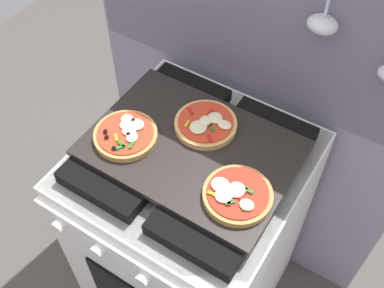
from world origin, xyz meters
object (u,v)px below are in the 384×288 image
at_px(baking_tray, 192,148).
at_px(pizza_right, 237,194).
at_px(stove, 192,232).
at_px(pizza_left, 126,134).
at_px(pizza_center, 206,124).

bearing_deg(baking_tray, pizza_right, -23.50).
relative_size(stove, baking_tray, 1.67).
relative_size(stove, pizza_left, 5.27).
xyz_separation_m(stove, pizza_center, (-0.00, 0.08, 0.48)).
height_order(pizza_left, pizza_center, pizza_left).
relative_size(stove, pizza_center, 5.27).
distance_m(baking_tray, pizza_right, 0.19).
height_order(stove, pizza_center, pizza_center).
bearing_deg(baking_tray, stove, -90.00).
distance_m(baking_tray, pizza_center, 0.08).
bearing_deg(stove, pizza_center, 93.26).
bearing_deg(pizza_left, pizza_right, -1.46).
height_order(baking_tray, pizza_right, pizza_right).
bearing_deg(pizza_left, pizza_center, 42.27).
relative_size(pizza_left, pizza_right, 1.00).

